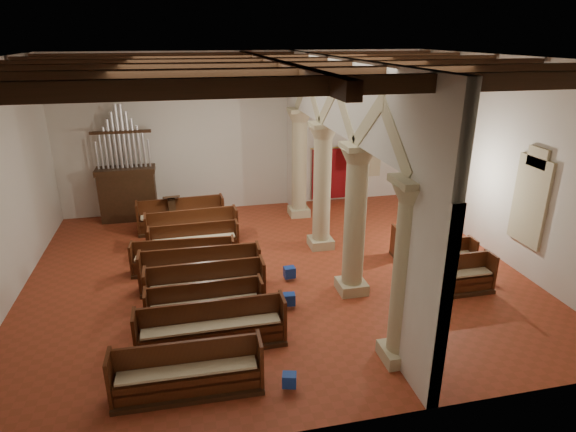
# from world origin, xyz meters

# --- Properties ---
(floor) EXTENTS (14.00, 14.00, 0.00)m
(floor) POSITION_xyz_m (0.00, 0.00, 0.00)
(floor) COLOR maroon
(floor) RESTS_ON ground
(ceiling) EXTENTS (14.00, 14.00, 0.00)m
(ceiling) POSITION_xyz_m (0.00, 0.00, 6.00)
(ceiling) COLOR #342211
(ceiling) RESTS_ON wall_back
(wall_back) EXTENTS (14.00, 0.02, 6.00)m
(wall_back) POSITION_xyz_m (0.00, 6.00, 3.00)
(wall_back) COLOR silver
(wall_back) RESTS_ON floor
(wall_front) EXTENTS (14.00, 0.02, 6.00)m
(wall_front) POSITION_xyz_m (0.00, -6.00, 3.00)
(wall_front) COLOR silver
(wall_front) RESTS_ON floor
(wall_right) EXTENTS (0.02, 12.00, 6.00)m
(wall_right) POSITION_xyz_m (7.00, 0.00, 3.00)
(wall_right) COLOR silver
(wall_right) RESTS_ON floor
(ceiling_beams) EXTENTS (13.80, 11.80, 0.30)m
(ceiling_beams) POSITION_xyz_m (0.00, 0.00, 5.82)
(ceiling_beams) COLOR #371E11
(ceiling_beams) RESTS_ON wall_back
(arcade) EXTENTS (0.90, 11.90, 6.00)m
(arcade) POSITION_xyz_m (1.80, 0.00, 3.56)
(arcade) COLOR tan
(arcade) RESTS_ON floor
(window_right_a) EXTENTS (0.03, 1.00, 2.20)m
(window_right_a) POSITION_xyz_m (6.98, -1.50, 2.20)
(window_right_a) COLOR #347560
(window_right_a) RESTS_ON wall_right
(window_right_b) EXTENTS (0.03, 1.00, 2.20)m
(window_right_b) POSITION_xyz_m (6.98, 2.50, 2.20)
(window_right_b) COLOR #347560
(window_right_b) RESTS_ON wall_right
(window_back) EXTENTS (1.00, 0.03, 2.20)m
(window_back) POSITION_xyz_m (5.00, 5.98, 2.20)
(window_back) COLOR #347560
(window_back) RESTS_ON wall_back
(pipe_organ) EXTENTS (2.10, 0.85, 4.40)m
(pipe_organ) POSITION_xyz_m (-4.50, 5.50, 1.37)
(pipe_organ) COLOR #371E11
(pipe_organ) RESTS_ON floor
(lectern) EXTENTS (0.60, 0.61, 1.38)m
(lectern) POSITION_xyz_m (-2.92, 3.99, 0.57)
(lectern) COLOR #392012
(lectern) RESTS_ON floor
(dossal_curtain) EXTENTS (1.80, 0.07, 2.17)m
(dossal_curtain) POSITION_xyz_m (3.50, 5.92, 1.17)
(dossal_curtain) COLOR maroon
(dossal_curtain) RESTS_ON floor
(processional_banner) EXTENTS (0.58, 0.73, 2.54)m
(processional_banner) POSITION_xyz_m (4.22, 5.18, 0.82)
(processional_banner) COLOR #371E11
(processional_banner) RESTS_ON floor
(hymnal_box_a) EXTENTS (0.32, 0.29, 0.27)m
(hymnal_box_a) POSITION_xyz_m (-0.70, -4.92, 0.24)
(hymnal_box_a) COLOR #16209C
(hymnal_box_a) RESTS_ON floor
(hymnal_box_b) EXTENTS (0.32, 0.27, 0.30)m
(hymnal_box_b) POSITION_xyz_m (-0.04, -1.96, 0.25)
(hymnal_box_b) COLOR navy
(hymnal_box_b) RESTS_ON floor
(hymnal_box_c) EXTENTS (0.33, 0.27, 0.31)m
(hymnal_box_c) POSITION_xyz_m (0.29, -0.54, 0.26)
(hymnal_box_c) COLOR #151592
(hymnal_box_c) RESTS_ON floor
(tube_heater_a) EXTENTS (1.11, 0.34, 0.11)m
(tube_heater_a) POSITION_xyz_m (-2.15, -4.44, 0.16)
(tube_heater_a) COLOR silver
(tube_heater_a) RESTS_ON floor
(tube_heater_b) EXTENTS (0.87, 0.33, 0.09)m
(tube_heater_b) POSITION_xyz_m (-1.60, -2.70, 0.16)
(tube_heater_b) COLOR silver
(tube_heater_b) RESTS_ON floor
(nave_pew_0) EXTENTS (2.90, 0.77, 1.07)m
(nave_pew_0) POSITION_xyz_m (-2.63, -4.58, 0.35)
(nave_pew_0) COLOR #371E11
(nave_pew_0) RESTS_ON floor
(nave_pew_1) EXTENTS (3.29, 0.73, 1.08)m
(nave_pew_1) POSITION_xyz_m (-2.07, -3.19, 0.35)
(nave_pew_1) COLOR #371E11
(nave_pew_1) RESTS_ON floor
(nave_pew_2) EXTENTS (2.80, 0.73, 1.02)m
(nave_pew_2) POSITION_xyz_m (-2.15, -2.17, 0.34)
(nave_pew_2) COLOR #371E11
(nave_pew_2) RESTS_ON floor
(nave_pew_3) EXTENTS (3.01, 0.77, 1.14)m
(nave_pew_3) POSITION_xyz_m (-2.09, -1.37, 0.38)
(nave_pew_3) COLOR #371E11
(nave_pew_3) RESTS_ON floor
(nave_pew_4) EXTENTS (3.27, 0.84, 1.13)m
(nave_pew_4) POSITION_xyz_m (-2.17, -0.39, 0.37)
(nave_pew_4) COLOR #371E11
(nave_pew_4) RESTS_ON floor
(nave_pew_5) EXTENTS (3.02, 0.83, 0.96)m
(nave_pew_5) POSITION_xyz_m (-2.62, 0.71, 0.31)
(nave_pew_5) COLOR #371E11
(nave_pew_5) RESTS_ON floor
(nave_pew_6) EXTENTS (2.82, 0.70, 0.97)m
(nave_pew_6) POSITION_xyz_m (-2.26, 1.88, 0.32)
(nave_pew_6) COLOR #371E11
(nave_pew_6) RESTS_ON floor
(nave_pew_7) EXTENTS (3.02, 0.93, 1.14)m
(nave_pew_7) POSITION_xyz_m (-2.29, 2.65, 0.38)
(nave_pew_7) COLOR #371E11
(nave_pew_7) RESTS_ON floor
(nave_pew_8) EXTENTS (3.05, 0.94, 1.14)m
(nave_pew_8) POSITION_xyz_m (-2.63, 3.97, 0.38)
(nave_pew_8) COLOR #371E11
(nave_pew_8) RESTS_ON floor
(aisle_pew_0) EXTENTS (1.75, 0.71, 1.04)m
(aisle_pew_0) POSITION_xyz_m (4.68, -2.15, 0.35)
(aisle_pew_0) COLOR #371E11
(aisle_pew_0) RESTS_ON floor
(aisle_pew_1) EXTENTS (1.65, 0.71, 0.97)m
(aisle_pew_1) POSITION_xyz_m (4.93, -0.96, 0.33)
(aisle_pew_1) COLOR #371E11
(aisle_pew_1) RESTS_ON floor
(aisle_pew_2) EXTENTS (1.98, 0.78, 1.01)m
(aisle_pew_2) POSITION_xyz_m (4.76, 0.17, 0.34)
(aisle_pew_2) COLOR #371E11
(aisle_pew_2) RESTS_ON floor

